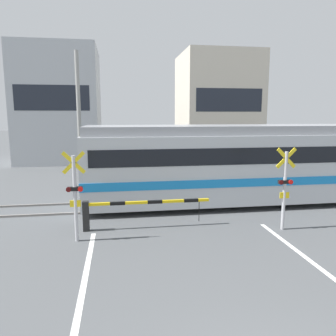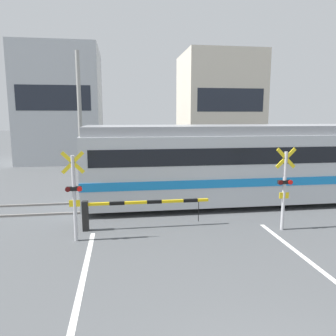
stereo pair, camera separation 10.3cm
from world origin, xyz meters
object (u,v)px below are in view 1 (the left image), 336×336
object	(u,v)px
commuter_train	(282,161)
crossing_barrier_near	(123,208)
crossing_barrier_far	(197,175)
pedestrian	(163,163)
crossing_signal_left	(75,193)
crossing_signal_right	(285,185)

from	to	relation	value
commuter_train	crossing_barrier_near	world-z (taller)	commuter_train
crossing_barrier_far	pedestrian	distance (m)	3.17
crossing_barrier_near	pedestrian	bearing A→B (deg)	73.23
crossing_signal_left	crossing_barrier_near	bearing A→B (deg)	31.60
crossing_signal_right	crossing_barrier_far	bearing A→B (deg)	102.51
crossing_barrier_far	crossing_signal_right	distance (m)	6.48
crossing_signal_left	pedestrian	world-z (taller)	crossing_signal_left
crossing_signal_left	crossing_barrier_far	bearing A→B (deg)	50.07
crossing_barrier_near	crossing_barrier_far	xyz separation A→B (m)	(3.86, 5.42, 0.00)
crossing_barrier_far	pedestrian	world-z (taller)	pedestrian
commuter_train	crossing_signal_right	size ratio (longest dim) A/B	6.21
crossing_barrier_near	crossing_barrier_far	bearing A→B (deg)	54.53
commuter_train	pedestrian	bearing A→B (deg)	128.59
commuter_train	crossing_barrier_far	world-z (taller)	commuter_train
pedestrian	commuter_train	bearing A→B (deg)	-51.41
crossing_signal_left	crossing_signal_right	xyz separation A→B (m)	(6.65, 0.00, 0.00)
crossing_signal_right	crossing_barrier_near	bearing A→B (deg)	170.74
crossing_barrier_far	crossing_signal_left	bearing A→B (deg)	-129.93
crossing_barrier_far	crossing_signal_left	xyz separation A→B (m)	(-5.26, -6.28, 0.79)
crossing_barrier_far	crossing_signal_right	world-z (taller)	crossing_signal_right
crossing_signal_right	pedestrian	xyz separation A→B (m)	(-2.76, 9.13, -0.54)
commuter_train	crossing_signal_left	size ratio (longest dim) A/B	6.21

